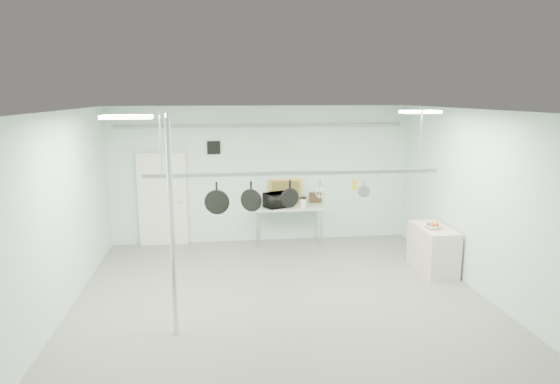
{
  "coord_description": "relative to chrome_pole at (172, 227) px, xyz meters",
  "views": [
    {
      "loc": [
        -1.06,
        -7.56,
        3.45
      ],
      "look_at": [
        0.05,
        1.0,
        1.76
      ],
      "focal_mm": 32.0,
      "sensor_mm": 36.0,
      "label": 1
    }
  ],
  "objects": [
    {
      "name": "right_wall",
      "position": [
        5.19,
        0.6,
        0.0
      ],
      "size": [
        0.02,
        8.0,
        3.2
      ],
      "primitive_type": "cube",
      "color": "silver",
      "rests_on": "floor"
    },
    {
      "name": "whisk",
      "position": [
        2.33,
        0.9,
        0.34
      ],
      "size": [
        0.19,
        0.19,
        0.29
      ],
      "primitive_type": null,
      "rotation": [
        0.0,
        0.0,
        -0.23
      ],
      "color": "silver",
      "rests_on": "pot_rack"
    },
    {
      "name": "back_wall",
      "position": [
        1.7,
        4.59,
        0.0
      ],
      "size": [
        7.0,
        0.02,
        3.2
      ],
      "primitive_type": "cube",
      "color": "silver",
      "rests_on": "floor"
    },
    {
      "name": "painting_small",
      "position": [
        2.99,
        4.5,
        -0.57
      ],
      "size": [
        0.3,
        0.1,
        0.25
      ],
      "primitive_type": "cube",
      "rotation": [
        -0.17,
        0.0,
        -0.05
      ],
      "color": "#322111",
      "rests_on": "prep_table"
    },
    {
      "name": "side_cabinet",
      "position": [
        4.85,
        2.0,
        -1.15
      ],
      "size": [
        0.6,
        1.2,
        0.9
      ],
      "primitive_type": "cube",
      "color": "beige",
      "rests_on": "floor"
    },
    {
      "name": "skillet_right",
      "position": [
        1.82,
        0.9,
        0.27
      ],
      "size": [
        0.33,
        0.18,
        0.44
      ],
      "primitive_type": null,
      "rotation": [
        0.0,
        0.0,
        0.38
      ],
      "color": "black",
      "rests_on": "pot_rack"
    },
    {
      "name": "fruit_bowl",
      "position": [
        4.78,
        1.91,
        -0.66
      ],
      "size": [
        0.4,
        0.4,
        0.08
      ],
      "primitive_type": "imported",
      "rotation": [
        0.0,
        0.0,
        0.25
      ],
      "color": "white",
      "rests_on": "side_cabinet"
    },
    {
      "name": "conduit_pipe",
      "position": [
        1.7,
        4.5,
        1.15
      ],
      "size": [
        6.6,
        0.07,
        0.07
      ],
      "primitive_type": "cylinder",
      "rotation": [
        0.0,
        1.57,
        0.0
      ],
      "color": "gray",
      "rests_on": "back_wall"
    },
    {
      "name": "grater",
      "position": [
        2.91,
        0.9,
        0.39
      ],
      "size": [
        0.08,
        0.02,
        0.2
      ],
      "primitive_type": null,
      "rotation": [
        0.0,
        0.0,
        0.0
      ],
      "color": "gold",
      "rests_on": "pot_rack"
    },
    {
      "name": "wall_vent",
      "position": [
        0.6,
        4.57,
        0.65
      ],
      "size": [
        0.3,
        0.04,
        0.3
      ],
      "primitive_type": "cube",
      "color": "black",
      "rests_on": "back_wall"
    },
    {
      "name": "light_panel_right",
      "position": [
        4.1,
        1.2,
        1.56
      ],
      "size": [
        0.65,
        0.3,
        0.05
      ],
      "primitive_type": "cube",
      "color": "white",
      "rests_on": "ceiling"
    },
    {
      "name": "fruit_cluster",
      "position": [
        4.78,
        1.91,
        -0.62
      ],
      "size": [
        0.24,
        0.24,
        0.09
      ],
      "primitive_type": null,
      "color": "#AD1B10",
      "rests_on": "fruit_bowl"
    },
    {
      "name": "microwave",
      "position": [
        2.04,
        4.12,
        -0.53
      ],
      "size": [
        0.72,
        0.63,
        0.34
      ],
      "primitive_type": "imported",
      "rotation": [
        0.0,
        0.0,
        3.58
      ],
      "color": "black",
      "rests_on": "prep_table"
    },
    {
      "name": "skillet_mid",
      "position": [
        1.19,
        0.9,
        0.23
      ],
      "size": [
        0.35,
        0.22,
        0.5
      ],
      "primitive_type": null,
      "rotation": [
        0.0,
        0.0,
        -0.48
      ],
      "color": "black",
      "rests_on": "pot_rack"
    },
    {
      "name": "light_panel_left",
      "position": [
        -0.5,
        -0.2,
        1.56
      ],
      "size": [
        0.65,
        0.3,
        0.05
      ],
      "primitive_type": "cube",
      "color": "white",
      "rests_on": "ceiling"
    },
    {
      "name": "ceiling",
      "position": [
        1.7,
        0.6,
        1.59
      ],
      "size": [
        7.0,
        8.0,
        0.02
      ],
      "primitive_type": "cube",
      "color": "silver",
      "rests_on": "back_wall"
    },
    {
      "name": "chrome_pole",
      "position": [
        0.0,
        0.0,
        0.0
      ],
      "size": [
        0.08,
        0.08,
        3.2
      ],
      "primitive_type": "cylinder",
      "color": "silver",
      "rests_on": "floor"
    },
    {
      "name": "floor",
      "position": [
        1.7,
        0.6,
        -1.6
      ],
      "size": [
        8.0,
        8.0,
        0.0
      ],
      "primitive_type": "plane",
      "color": "gray",
      "rests_on": "ground"
    },
    {
      "name": "door",
      "position": [
        -0.6,
        4.54,
        -0.55
      ],
      "size": [
        1.1,
        0.1,
        2.2
      ],
      "primitive_type": "cube",
      "color": "silver",
      "rests_on": "floor"
    },
    {
      "name": "skillet_left",
      "position": [
        0.64,
        0.9,
        0.22
      ],
      "size": [
        0.4,
        0.12,
        0.53
      ],
      "primitive_type": null,
      "rotation": [
        0.0,
        0.0,
        -0.15
      ],
      "color": "black",
      "rests_on": "pot_rack"
    },
    {
      "name": "painting_large",
      "position": [
        2.26,
        4.5,
        -0.41
      ],
      "size": [
        0.78,
        0.13,
        0.58
      ],
      "primitive_type": "cube",
      "rotation": [
        -0.14,
        0.0,
        0.0
      ],
      "color": "gold",
      "rests_on": "prep_table"
    },
    {
      "name": "saucepan",
      "position": [
        3.06,
        0.9,
        0.32
      ],
      "size": [
        0.21,
        0.16,
        0.32
      ],
      "primitive_type": null,
      "rotation": [
        0.0,
        0.0,
        -0.35
      ],
      "color": "#AFAEB3",
      "rests_on": "pot_rack"
    },
    {
      "name": "prep_table",
      "position": [
        2.3,
        4.2,
        -0.77
      ],
      "size": [
        1.6,
        0.7,
        0.91
      ],
      "color": "#A1BDAB",
      "rests_on": "floor"
    },
    {
      "name": "coffee_canister",
      "position": [
        2.6,
        4.02,
        -0.59
      ],
      "size": [
        0.16,
        0.16,
        0.21
      ],
      "primitive_type": "cylinder",
      "rotation": [
        0.0,
        0.0,
        0.06
      ],
      "color": "silver",
      "rests_on": "prep_table"
    },
    {
      "name": "pot_rack",
      "position": [
        1.9,
        0.9,
        0.63
      ],
      "size": [
        4.8,
        0.06,
        1.0
      ],
      "color": "#B7B7BC",
      "rests_on": "ceiling"
    }
  ]
}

